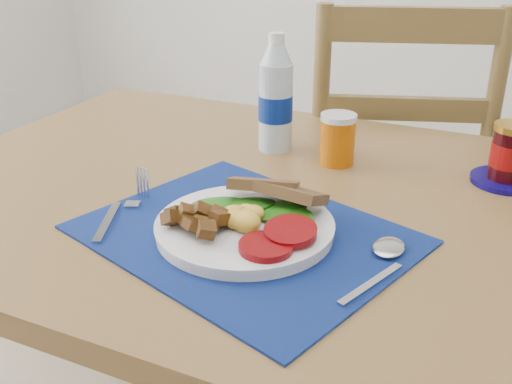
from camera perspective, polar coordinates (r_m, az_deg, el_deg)
table at (r=1.05m, az=4.19°, el=-4.61°), size 1.40×0.90×0.75m
chair_far at (r=1.62m, az=12.92°, el=3.54°), size 0.57×0.56×1.22m
placemat at (r=0.89m, az=-1.08°, el=-4.04°), size 0.54×0.48×0.00m
breakfast_plate at (r=0.88m, az=-1.50°, el=-2.93°), size 0.26×0.26×0.06m
fork at (r=0.97m, az=-12.50°, el=-1.73°), size 0.06×0.18×0.00m
spoon at (r=0.84m, az=12.06°, el=-6.22°), size 0.06×0.19×0.01m
water_bottle at (r=1.18m, az=1.88°, el=8.77°), size 0.07×0.07×0.23m
juice_glass at (r=1.14m, az=7.76°, el=4.88°), size 0.07×0.07×0.09m
jam_on_saucer at (r=1.13m, az=22.98°, el=3.05°), size 0.12×0.12×0.11m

